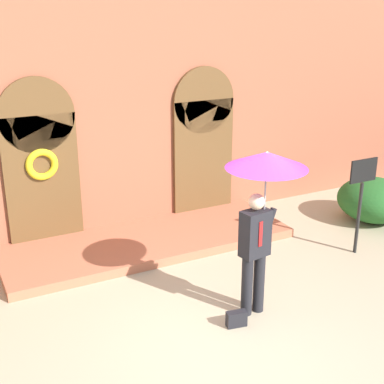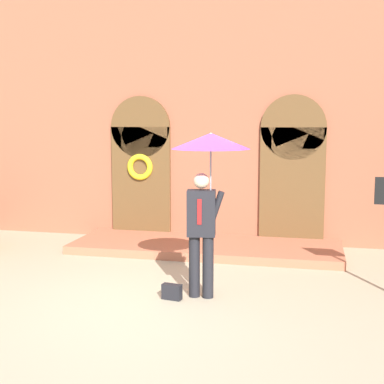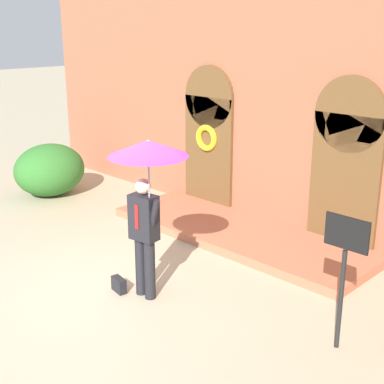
% 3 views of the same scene
% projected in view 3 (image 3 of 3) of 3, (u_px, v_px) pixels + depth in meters
% --- Properties ---
extents(ground_plane, '(80.00, 80.00, 0.00)m').
position_uv_depth(ground_plane, '(109.00, 292.00, 8.01)').
color(ground_plane, tan).
extents(building_facade, '(14.00, 2.30, 5.60)m').
position_uv_depth(building_facade, '(280.00, 89.00, 10.03)').
color(building_facade, '#9E563D').
rests_on(building_facade, ground).
extents(person_with_umbrella, '(1.10, 1.10, 2.36)m').
position_uv_depth(person_with_umbrella, '(147.00, 172.00, 7.27)').
color(person_with_umbrella, black).
rests_on(person_with_umbrella, ground).
extents(handbag, '(0.30, 0.17, 0.22)m').
position_uv_depth(handbag, '(119.00, 285.00, 7.99)').
color(handbag, black).
rests_on(handbag, ground).
extents(sign_post, '(0.56, 0.06, 1.72)m').
position_uv_depth(sign_post, '(344.00, 261.00, 6.30)').
color(sign_post, black).
rests_on(sign_post, ground).
extents(shrub_left, '(1.43, 1.66, 1.21)m').
position_uv_depth(shrub_left, '(50.00, 170.00, 12.40)').
color(shrub_left, '#2D6B28').
rests_on(shrub_left, ground).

